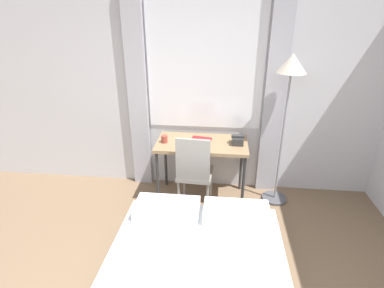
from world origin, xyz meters
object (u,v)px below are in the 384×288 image
(telephone, at_px, (238,140))
(book, at_px, (201,140))
(mug, at_px, (164,139))
(desk_chair, at_px, (194,170))
(desk, at_px, (202,148))
(standing_lamp, at_px, (289,85))

(telephone, distance_m, book, 0.44)
(telephone, xyz_separation_m, mug, (-0.87, -0.05, -0.00))
(book, bearing_deg, desk_chair, -99.26)
(desk, height_order, mug, mug)
(desk, relative_size, standing_lamp, 0.60)
(standing_lamp, distance_m, mug, 1.54)
(desk, relative_size, desk_chair, 1.12)
(desk_chair, relative_size, mug, 10.85)
(telephone, xyz_separation_m, book, (-0.44, 0.04, -0.04))
(desk_chair, relative_size, telephone, 5.98)
(book, bearing_deg, desk, -66.32)
(desk, relative_size, telephone, 6.71)
(desk, relative_size, book, 4.12)
(desk_chair, distance_m, book, 0.39)
(desk, relative_size, mug, 12.17)
(desk_chair, xyz_separation_m, mug, (-0.38, 0.21, 0.28))
(standing_lamp, xyz_separation_m, mug, (-1.38, -0.11, -0.66))
(standing_lamp, bearing_deg, desk_chair, -162.76)
(book, relative_size, mug, 2.95)
(desk_chair, distance_m, telephone, 0.62)
(standing_lamp, relative_size, book, 6.87)
(desk, distance_m, desk_chair, 0.32)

